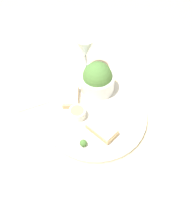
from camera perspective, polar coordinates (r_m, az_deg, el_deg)
ground_plane at (r=0.92m, az=0.00°, el=-1.24°), size 4.00×4.00×0.00m
dinner_plate at (r=0.92m, az=0.00°, el=-0.99°), size 0.33×0.33×0.01m
salad_bowl at (r=0.95m, az=0.27°, el=6.69°), size 0.12×0.12×0.11m
sauce_ramekin at (r=0.90m, az=-3.81°, el=-0.20°), size 0.05×0.05×0.03m
cheese_toast_near at (r=0.87m, az=1.24°, el=-3.50°), size 0.11×0.08×0.03m
cheese_toast_far at (r=0.95m, az=-5.13°, el=3.11°), size 0.10×0.08×0.03m
wine_glass at (r=0.99m, az=-2.20°, el=12.71°), size 0.08×0.08×0.15m
garnish at (r=0.85m, az=-2.60°, el=-6.32°), size 0.02×0.02×0.02m
napkin at (r=1.02m, az=-13.40°, el=4.12°), size 0.15×0.13×0.01m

